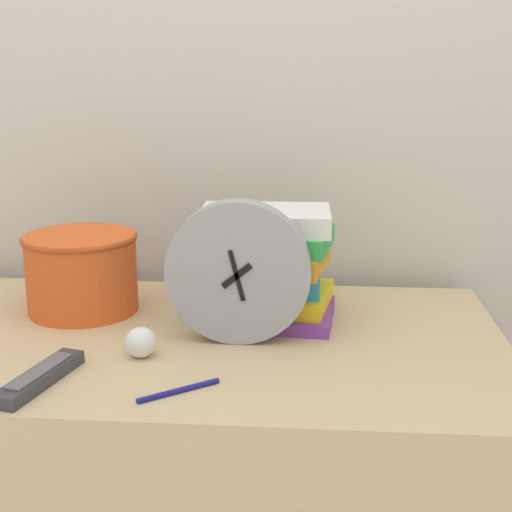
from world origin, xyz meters
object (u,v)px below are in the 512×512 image
Objects in this scene: tv_remote at (40,377)px; pen at (179,390)px; book_stack at (272,263)px; basket at (82,270)px; desk_clock at (238,272)px; crumpled_paper_ball at (141,342)px.

tv_remote is 0.21m from pen.
book_stack is 1.16× the size of basket.
desk_clock is 0.98× the size of book_stack.
desk_clock is 0.19m from crumpled_paper_ball.
desk_clock is 0.34m from basket.
crumpled_paper_ball is (0.16, -0.21, -0.06)m from basket.
desk_clock is at bearing -23.00° from basket.
book_stack is 0.30m from crumpled_paper_ball.
pen is (-0.06, -0.20, -0.12)m from desk_clock.
basket is 0.42m from pen.
crumpled_paper_ball is (-0.15, -0.08, -0.10)m from desk_clock.
basket is 0.33m from tv_remote.
tv_remote is 3.72× the size of crumpled_paper_ball.
pen is (-0.11, -0.33, -0.10)m from book_stack.
book_stack reaches higher than tv_remote.
basket reaches higher than tv_remote.
book_stack is 0.36m from basket.
crumpled_paper_ball is at bearing -134.29° from book_stack.
basket is (-0.36, 0.01, -0.02)m from book_stack.
book_stack is at bearing 45.71° from crumpled_paper_ball.
book_stack is (0.05, 0.12, -0.02)m from desk_clock.
book_stack is 0.46m from tv_remote.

